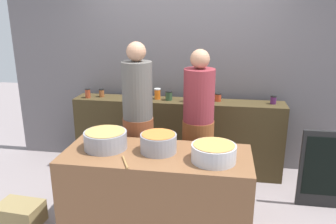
# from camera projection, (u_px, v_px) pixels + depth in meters

# --- Properties ---
(ground) EXTENTS (12.00, 12.00, 0.00)m
(ground) POSITION_uv_depth(u_px,v_px,m) (163.00, 216.00, 3.58)
(ground) COLOR gray
(storefront_wall) EXTENTS (4.80, 0.12, 3.00)m
(storefront_wall) POSITION_uv_depth(u_px,v_px,m) (181.00, 56.00, 4.51)
(storefront_wall) COLOR slate
(storefront_wall) RESTS_ON ground
(display_shelf) EXTENTS (2.70, 0.36, 0.98)m
(display_shelf) POSITION_uv_depth(u_px,v_px,m) (177.00, 136.00, 4.47)
(display_shelf) COLOR #3D311A
(display_shelf) RESTS_ON ground
(prep_table) EXTENTS (1.70, 0.70, 0.86)m
(prep_table) POSITION_uv_depth(u_px,v_px,m) (157.00, 195.00, 3.17)
(prep_table) COLOR brown
(prep_table) RESTS_ON ground
(preserve_jar_0) EXTENTS (0.07, 0.07, 0.12)m
(preserve_jar_0) POSITION_uv_depth(u_px,v_px,m) (88.00, 93.00, 4.44)
(preserve_jar_0) COLOR #963A20
(preserve_jar_0) RESTS_ON display_shelf
(preserve_jar_1) EXTENTS (0.07, 0.07, 0.11)m
(preserve_jar_1) POSITION_uv_depth(u_px,v_px,m) (102.00, 93.00, 4.49)
(preserve_jar_1) COLOR brown
(preserve_jar_1) RESTS_ON display_shelf
(preserve_jar_2) EXTENTS (0.09, 0.09, 0.13)m
(preserve_jar_2) POSITION_uv_depth(u_px,v_px,m) (143.00, 94.00, 4.38)
(preserve_jar_2) COLOR #3B4A24
(preserve_jar_2) RESTS_ON display_shelf
(preserve_jar_3) EXTENTS (0.08, 0.08, 0.14)m
(preserve_jar_3) POSITION_uv_depth(u_px,v_px,m) (157.00, 94.00, 4.37)
(preserve_jar_3) COLOR orange
(preserve_jar_3) RESTS_ON display_shelf
(preserve_jar_4) EXTENTS (0.09, 0.09, 0.12)m
(preserve_jar_4) POSITION_uv_depth(u_px,v_px,m) (169.00, 95.00, 4.32)
(preserve_jar_4) COLOR #2D482D
(preserve_jar_4) RESTS_ON display_shelf
(preserve_jar_5) EXTENTS (0.08, 0.08, 0.12)m
(preserve_jar_5) POSITION_uv_depth(u_px,v_px,m) (187.00, 97.00, 4.25)
(preserve_jar_5) COLOR #5A1842
(preserve_jar_5) RESTS_ON display_shelf
(preserve_jar_6) EXTENTS (0.08, 0.08, 0.10)m
(preserve_jar_6) POSITION_uv_depth(u_px,v_px,m) (218.00, 97.00, 4.28)
(preserve_jar_6) COLOR #B53C1F
(preserve_jar_6) RESTS_ON display_shelf
(preserve_jar_7) EXTENTS (0.07, 0.07, 0.10)m
(preserve_jar_7) POSITION_uv_depth(u_px,v_px,m) (273.00, 100.00, 4.15)
(preserve_jar_7) COLOR #4A1C4C
(preserve_jar_7) RESTS_ON display_shelf
(cooking_pot_left) EXTENTS (0.40, 0.40, 0.17)m
(cooking_pot_left) POSITION_uv_depth(u_px,v_px,m) (106.00, 140.00, 3.14)
(cooking_pot_left) COLOR gray
(cooking_pot_left) RESTS_ON prep_table
(cooking_pot_center) EXTENTS (0.33, 0.33, 0.17)m
(cooking_pot_center) POSITION_uv_depth(u_px,v_px,m) (158.00, 143.00, 3.06)
(cooking_pot_center) COLOR gray
(cooking_pot_center) RESTS_ON prep_table
(cooking_pot_right) EXTENTS (0.38, 0.38, 0.15)m
(cooking_pot_right) POSITION_uv_depth(u_px,v_px,m) (214.00, 153.00, 2.87)
(cooking_pot_right) COLOR #B7B7BC
(cooking_pot_right) RESTS_ON prep_table
(wooden_spoon) EXTENTS (0.12, 0.23, 0.02)m
(wooden_spoon) POSITION_uv_depth(u_px,v_px,m) (125.00, 162.00, 2.85)
(wooden_spoon) COLOR #9E703D
(wooden_spoon) RESTS_ON prep_table
(cook_with_tongs) EXTENTS (0.33, 0.33, 1.79)m
(cook_with_tongs) POSITION_uv_depth(u_px,v_px,m) (138.00, 132.00, 3.67)
(cook_with_tongs) COLOR brown
(cook_with_tongs) RESTS_ON ground
(cook_in_cap) EXTENTS (0.35, 0.35, 1.71)m
(cook_in_cap) POSITION_uv_depth(u_px,v_px,m) (198.00, 134.00, 3.74)
(cook_in_cap) COLOR brown
(cook_in_cap) RESTS_ON ground
(bread_crate) EXTENTS (0.45, 0.33, 0.23)m
(bread_crate) POSITION_uv_depth(u_px,v_px,m) (20.00, 214.00, 3.42)
(bread_crate) COLOR olive
(bread_crate) RESTS_ON ground
(chalkboard_sign) EXTENTS (0.54, 0.05, 0.88)m
(chalkboard_sign) POSITION_uv_depth(u_px,v_px,m) (325.00, 170.00, 3.64)
(chalkboard_sign) COLOR black
(chalkboard_sign) RESTS_ON ground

